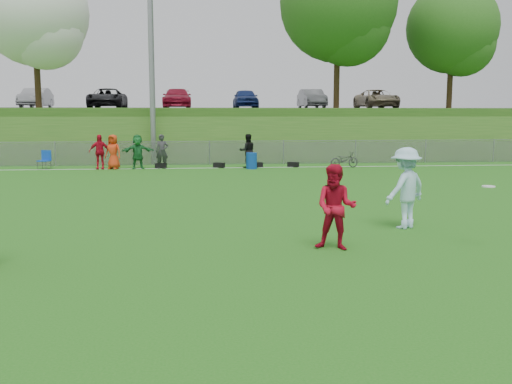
{
  "coord_description": "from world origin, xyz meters",
  "views": [
    {
      "loc": [
        -0.79,
        -10.54,
        2.68
      ],
      "look_at": [
        0.4,
        0.5,
        1.16
      ],
      "focal_mm": 40.0,
      "sensor_mm": 36.0,
      "label": 1
    }
  ],
  "objects": [
    {
      "name": "tree_white_flowering",
      "position": [
        -9.84,
        24.92,
        8.32
      ],
      "size": [
        6.3,
        6.3,
        8.78
      ],
      "color": "black",
      "rests_on": "berm"
    },
    {
      "name": "ground",
      "position": [
        0.0,
        0.0,
        0.0
      ],
      "size": [
        120.0,
        120.0,
        0.0
      ],
      "primitive_type": "plane",
      "color": "#1D6415",
      "rests_on": "ground"
    },
    {
      "name": "spectator_row",
      "position": [
        -2.8,
        18.0,
        0.85
      ],
      "size": [
        8.25,
        0.83,
        1.69
      ],
      "color": "red",
      "rests_on": "ground"
    },
    {
      "name": "recycling_bin",
      "position": [
        2.0,
        17.37,
        0.4
      ],
      "size": [
        0.64,
        0.64,
        0.8
      ],
      "primitive_type": "cylinder",
      "rotation": [
        0.0,
        0.0,
        0.21
      ],
      "color": "#0E3C99",
      "rests_on": "ground"
    },
    {
      "name": "tree_green_near",
      "position": [
        8.16,
        24.42,
        9.03
      ],
      "size": [
        7.14,
        7.14,
        9.95
      ],
      "color": "black",
      "rests_on": "berm"
    },
    {
      "name": "car_row",
      "position": [
        -1.17,
        32.0,
        3.82
      ],
      "size": [
        32.04,
        5.18,
        1.44
      ],
      "color": "silver",
      "rests_on": "parking_lot"
    },
    {
      "name": "gear_bags",
      "position": [
        1.13,
        18.1,
        0.13
      ],
      "size": [
        7.29,
        0.53,
        0.26
      ],
      "color": "black",
      "rests_on": "ground"
    },
    {
      "name": "tree_green_far",
      "position": [
        16.16,
        25.92,
        7.96
      ],
      "size": [
        5.88,
        5.88,
        8.19
      ],
      "color": "black",
      "rests_on": "berm"
    },
    {
      "name": "bicycle",
      "position": [
        6.7,
        17.44,
        0.4
      ],
      "size": [
        1.61,
        0.87,
        0.8
      ],
      "primitive_type": "imported",
      "rotation": [
        0.0,
        0.0,
        1.8
      ],
      "color": "#2C2C2E",
      "rests_on": "ground"
    },
    {
      "name": "frisbee",
      "position": [
        5.0,
        0.1,
        1.26
      ],
      "size": [
        0.26,
        0.26,
        0.02
      ],
      "color": "silver",
      "rests_on": "ground"
    },
    {
      "name": "sideline_far",
      "position": [
        0.0,
        18.0,
        0.01
      ],
      "size": [
        60.0,
        0.1,
        0.01
      ],
      "primitive_type": "cube",
      "color": "white",
      "rests_on": "ground"
    },
    {
      "name": "light_pole",
      "position": [
        -3.0,
        20.8,
        6.71
      ],
      "size": [
        1.2,
        0.4,
        12.15
      ],
      "color": "gray",
      "rests_on": "ground"
    },
    {
      "name": "player_red_center",
      "position": [
        1.97,
        0.34,
        0.85
      ],
      "size": [
        1.02,
        0.92,
        1.71
      ],
      "primitive_type": "imported",
      "rotation": [
        0.0,
        0.0,
        -0.4
      ],
      "color": "#B20C24",
      "rests_on": "ground"
    },
    {
      "name": "parking_lot",
      "position": [
        0.0,
        33.0,
        3.05
      ],
      "size": [
        120.0,
        12.0,
        0.1
      ],
      "primitive_type": "cube",
      "color": "black",
      "rests_on": "berm"
    },
    {
      "name": "player_blue",
      "position": [
        4.13,
        2.28,
        0.96
      ],
      "size": [
        1.43,
        1.25,
        1.91
      ],
      "primitive_type": "imported",
      "rotation": [
        0.0,
        0.0,
        3.69
      ],
      "color": "#B0DEF5",
      "rests_on": "ground"
    },
    {
      "name": "camp_chair",
      "position": [
        -8.15,
        18.34,
        0.27
      ],
      "size": [
        0.64,
        0.64,
        0.92
      ],
      "rotation": [
        0.0,
        0.0,
        -0.28
      ],
      "color": "#0F40AD",
      "rests_on": "ground"
    },
    {
      "name": "berm",
      "position": [
        0.0,
        31.0,
        1.5
      ],
      "size": [
        120.0,
        18.0,
        3.0
      ],
      "primitive_type": "cube",
      "color": "#275818",
      "rests_on": "ground"
    },
    {
      "name": "fence",
      "position": [
        0.0,
        20.0,
        0.65
      ],
      "size": [
        58.0,
        0.06,
        1.3
      ],
      "color": "gray",
      "rests_on": "ground"
    }
  ]
}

